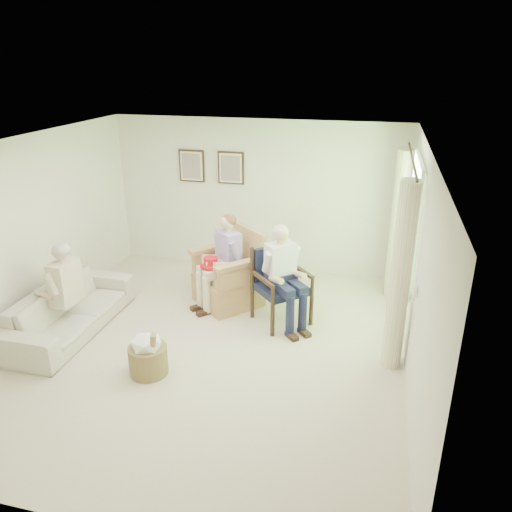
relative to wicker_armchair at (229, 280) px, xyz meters
The scene contains 19 objects.
floor 1.37m from the wicker_armchair, 85.98° to the right, with size 5.50×5.50×0.00m, color beige.
back_wall 1.71m from the wicker_armchair, 86.28° to the left, with size 5.00×0.04×2.60m, color silver.
front_wall 4.18m from the wicker_armchair, 88.69° to the right, with size 5.00×0.04×2.60m, color silver.
left_wall 2.90m from the wicker_armchair, 151.23° to the right, with size 0.04×5.50×2.60m, color silver.
right_wall 3.06m from the wicker_armchair, 27.01° to the right, with size 0.04×5.50×2.60m, color silver.
ceiling 2.60m from the wicker_armchair, 85.98° to the right, with size 5.00×5.50×0.02m, color white.
window 2.84m from the wicker_armchair, ahead, with size 0.13×2.50×1.63m.
curtain_left 2.78m from the wicker_armchair, 24.46° to the right, with size 0.34×0.34×2.30m, color beige.
curtain_right 2.69m from the wicker_armchair, 19.50° to the left, with size 0.34×0.34×2.30m, color beige.
framed_print_left 2.25m from the wicker_armchair, 127.26° to the left, with size 0.45×0.05×0.55m.
framed_print_right 2.02m from the wicker_armchair, 104.41° to the left, with size 0.45×0.05×0.55m.
wicker_armchair is the anchor object (origin of this frame).
wood_armchair 0.98m from the wicker_armchair, 19.07° to the right, with size 0.68×0.64×1.05m.
sofa 2.30m from the wicker_armchair, 143.96° to the right, with size 0.84×2.14×0.62m, color beige.
person_wicker 0.49m from the wicker_armchair, 90.00° to the right, with size 0.40×0.63×1.40m.
person_dark 1.13m from the wicker_armchair, 28.30° to the right, with size 0.40×0.62×1.41m.
person_sofa 2.39m from the wicker_armchair, 141.95° to the right, with size 0.42×0.62×1.28m.
red_hat 0.51m from the wicker_armchair, 121.92° to the right, with size 0.32×0.32×0.14m.
hatbox 2.06m from the wicker_armchair, 100.75° to the right, with size 0.55×0.55×0.67m.
Camera 1 is at (1.99, -5.27, 3.54)m, focal length 35.00 mm.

